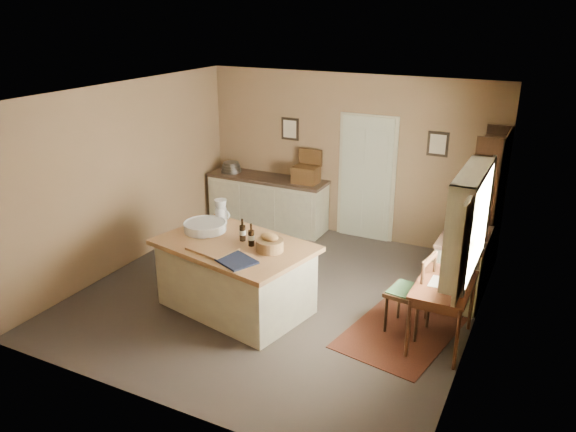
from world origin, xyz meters
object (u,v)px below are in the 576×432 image
object	(u,v)px
writing_desk	(444,291)
desk_chair	(409,293)
sideboard	(268,200)
shelving_unit	(490,204)
right_cabinet	(462,265)
work_island	(235,274)

from	to	relation	value
writing_desk	desk_chair	bearing A→B (deg)	167.33
sideboard	shelving_unit	world-z (taller)	shelving_unit
writing_desk	desk_chair	world-z (taller)	desk_chair
right_cabinet	work_island	bearing A→B (deg)	-147.74
desk_chair	shelving_unit	xyz separation A→B (m)	(0.57, 2.09, 0.54)
work_island	sideboard	world-z (taller)	work_island
sideboard	shelving_unit	distance (m)	3.74
shelving_unit	writing_desk	bearing A→B (deg)	-94.06
right_cabinet	writing_desk	bearing A→B (deg)	-89.99
writing_desk	shelving_unit	size ratio (longest dim) A/B	0.47
work_island	writing_desk	bearing A→B (deg)	20.06
sideboard	right_cabinet	bearing A→B (deg)	-17.86
sideboard	desk_chair	size ratio (longest dim) A/B	2.12
sideboard	writing_desk	bearing A→B (deg)	-33.88
sideboard	desk_chair	world-z (taller)	sideboard
desk_chair	right_cabinet	distance (m)	1.22
right_cabinet	desk_chair	bearing A→B (deg)	-109.74
work_island	right_cabinet	world-z (taller)	work_island
sideboard	shelving_unit	size ratio (longest dim) A/B	1.02
writing_desk	right_cabinet	size ratio (longest dim) A/B	0.93
work_island	shelving_unit	size ratio (longest dim) A/B	1.01
desk_chair	shelving_unit	distance (m)	2.23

